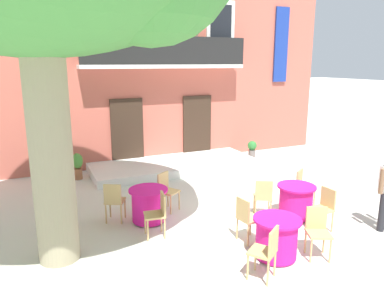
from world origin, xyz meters
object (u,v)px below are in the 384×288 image
object	(u,v)px
cafe_chair_middle_1	(158,212)
ground_planter_right	(252,149)
cafe_chair_middle_0	(114,199)
cafe_chair_middle_2	(167,189)
cafe_table_front	(296,201)
cafe_chair_front_0	(263,196)
cafe_table_near_tree	(276,237)
cafe_chair_near_tree_0	(247,216)
ground_planter_left	(78,165)
cafe_table_middle	(149,205)
cafe_chair_front_1	(324,206)
cafe_chair_front_2	(303,186)
cafe_chair_near_tree_2	(317,229)
cafe_chair_near_tree_1	(267,250)

from	to	relation	value
cafe_chair_middle_1	ground_planter_right	xyz separation A→B (m)	(5.13, 4.35, -0.15)
cafe_chair_middle_0	cafe_chair_middle_2	xyz separation A→B (m)	(1.30, 0.18, 0.00)
cafe_table_front	cafe_chair_front_0	world-z (taller)	cafe_chair_front_0
cafe_table_near_tree	cafe_chair_near_tree_0	distance (m)	0.77
cafe_table_front	ground_planter_left	distance (m)	6.45
cafe_table_front	cafe_chair_front_0	bearing A→B (deg)	157.06
cafe_table_middle	ground_planter_right	size ratio (longest dim) A/B	1.28
cafe_chair_near_tree_0	cafe_chair_middle_1	size ratio (longest dim) A/B	1.00
cafe_chair_middle_0	cafe_chair_front_1	bearing A→B (deg)	-29.11
cafe_chair_middle_0	cafe_chair_front_1	world-z (taller)	same
cafe_table_middle	ground_planter_left	world-z (taller)	ground_planter_left
cafe_table_near_tree	cafe_chair_middle_2	xyz separation A→B (m)	(-1.04, 2.88, 0.14)
cafe_chair_middle_1	ground_planter_right	size ratio (longest dim) A/B	1.35
cafe_chair_middle_1	cafe_chair_front_1	bearing A→B (deg)	-19.48
cafe_chair_near_tree_0	cafe_chair_middle_0	distance (m)	2.93
cafe_chair_front_2	cafe_chair_near_tree_0	bearing A→B (deg)	-156.47
cafe_table_middle	cafe_chair_middle_2	distance (m)	0.77
cafe_chair_near_tree_0	cafe_chair_near_tree_2	world-z (taller)	same
ground_planter_left	cafe_chair_front_0	bearing A→B (deg)	-53.18
cafe_chair_middle_1	cafe_chair_middle_2	size ratio (longest dim) A/B	1.00
cafe_chair_near_tree_2	cafe_chair_middle_0	distance (m)	4.24
cafe_chair_near_tree_1	cafe_chair_front_0	xyz separation A→B (m)	(1.37, 2.04, 0.00)
cafe_chair_near_tree_0	ground_planter_right	size ratio (longest dim) A/B	1.35
cafe_chair_near_tree_2	cafe_chair_middle_0	bearing A→B (deg)	135.90
cafe_table_front	cafe_chair_front_2	bearing A→B (deg)	37.37
cafe_chair_front_2	cafe_chair_middle_0	bearing A→B (deg)	167.46
cafe_chair_near_tree_1	cafe_chair_front_0	bearing A→B (deg)	56.19
cafe_chair_near_tree_2	cafe_table_middle	size ratio (longest dim) A/B	1.05
cafe_chair_near_tree_0	ground_planter_left	size ratio (longest dim) A/B	1.12
ground_planter_right	cafe_chair_near_tree_1	bearing A→B (deg)	-121.78
cafe_chair_near_tree_0	cafe_chair_middle_2	bearing A→B (deg)	112.21
cafe_chair_near_tree_0	cafe_chair_middle_2	size ratio (longest dim) A/B	1.00
cafe_chair_near_tree_2	ground_planter_left	world-z (taller)	cafe_chair_near_tree_2
cafe_chair_near_tree_0	cafe_chair_near_tree_2	distance (m)	1.32
cafe_table_near_tree	ground_planter_left	distance (m)	6.74
cafe_chair_front_2	ground_planter_right	bearing A→B (deg)	72.32
cafe_chair_front_2	ground_planter_right	size ratio (longest dim) A/B	1.35
ground_planter_right	cafe_chair_middle_0	bearing A→B (deg)	-150.18
cafe_chair_middle_2	cafe_chair_near_tree_2	bearing A→B (deg)	-60.83
cafe_chair_middle_0	cafe_chair_middle_2	size ratio (longest dim) A/B	1.00
cafe_chair_middle_1	cafe_chair_front_2	bearing A→B (deg)	0.76
cafe_chair_near_tree_2	cafe_chair_middle_1	bearing A→B (deg)	141.14
cafe_chair_near_tree_0	cafe_table_front	world-z (taller)	cafe_chair_near_tree_0
cafe_chair_middle_0	cafe_chair_middle_2	world-z (taller)	same
cafe_chair_near_tree_1	cafe_chair_front_0	world-z (taller)	same
cafe_chair_front_0	cafe_table_near_tree	bearing A→B (deg)	-117.16
ground_planter_left	ground_planter_right	xyz separation A→B (m)	(6.13, -0.17, -0.07)
cafe_table_near_tree	cafe_table_middle	size ratio (longest dim) A/B	1.00
cafe_chair_near_tree_0	cafe_chair_near_tree_2	xyz separation A→B (m)	(0.87, -0.99, 0.00)
cafe_chair_near_tree_0	ground_planter_right	world-z (taller)	cafe_chair_near_tree_0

